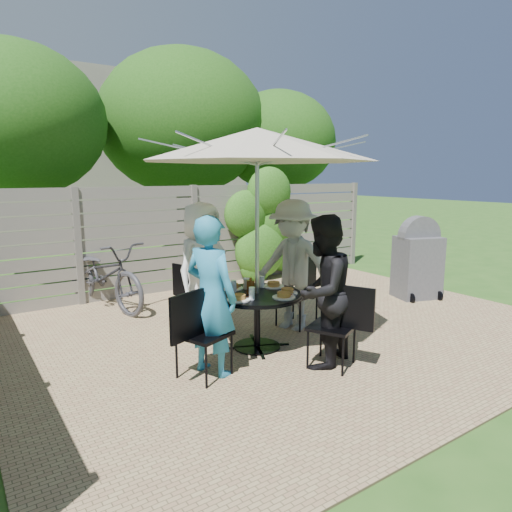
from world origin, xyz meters
TOP-DOWN VIEW (x-y plane):
  - backyard_envelope at (0.09, 10.29)m, footprint 60.00×60.00m
  - patio_table at (-0.75, -0.07)m, footprint 1.34×1.34m
  - umbrella at (-0.75, -0.07)m, footprint 3.39×3.39m
  - chair_back at (-1.10, 0.83)m, footprint 0.53×0.67m
  - person_back at (-1.05, 0.70)m, footprint 0.97×0.81m
  - chair_left at (-1.64, -0.43)m, footprint 0.72×0.58m
  - person_left at (-1.52, -0.38)m, footprint 0.59×0.70m
  - chair_front at (-0.39, -0.97)m, footprint 0.59×0.70m
  - person_front at (-0.44, -0.84)m, footprint 0.96×0.87m
  - chair_right at (0.15, 0.28)m, footprint 0.71×0.55m
  - person_right at (0.03, 0.23)m, footprint 1.00×1.27m
  - plate_back at (-0.88, 0.26)m, footprint 0.26×0.26m
  - plate_left at (-1.08, -0.20)m, footprint 0.26×0.26m
  - plate_front at (-0.61, -0.41)m, footprint 0.26×0.26m
  - plate_right at (-0.41, 0.06)m, footprint 0.26×0.26m
  - plate_extra at (-0.47, -0.28)m, footprint 0.24×0.24m
  - glass_back at (-0.94, 0.13)m, footprint 0.07×0.07m
  - glass_left at (-0.95, -0.26)m, footprint 0.07×0.07m
  - glass_right at (-0.54, 0.12)m, footprint 0.07×0.07m
  - syrup_jug at (-0.82, -0.05)m, footprint 0.09×0.09m
  - coffee_cup at (-0.73, 0.17)m, footprint 0.08×0.08m
  - bicycle at (-1.74, 2.60)m, footprint 1.19×2.11m
  - bbq_grill at (2.70, 0.29)m, footprint 0.80×0.70m

SIDE VIEW (x-z plane):
  - chair_back at x=-1.10m, z-range -0.17..0.70m
  - chair_front at x=-0.39m, z-range -0.18..0.73m
  - chair_right at x=0.15m, z-range -0.19..0.75m
  - chair_left at x=-1.64m, z-range -0.19..0.75m
  - patio_table at x=-0.75m, z-range 0.13..0.81m
  - bicycle at x=-1.74m, z-range 0.00..1.05m
  - bbq_grill at x=2.70m, z-range -0.06..1.31m
  - plate_back at x=-0.88m, z-range 0.67..0.73m
  - plate_left at x=-1.08m, z-range 0.67..0.73m
  - plate_front at x=-0.61m, z-range 0.67..0.73m
  - plate_right at x=-0.41m, z-range 0.67..0.73m
  - plate_extra at x=-0.47m, z-range 0.67..0.73m
  - coffee_cup at x=-0.73m, z-range 0.68..0.80m
  - glass_back at x=-0.94m, z-range 0.68..0.82m
  - glass_left at x=-0.95m, z-range 0.68..0.82m
  - glass_right at x=-0.54m, z-range 0.68..0.82m
  - syrup_jug at x=-0.82m, z-range 0.68..0.84m
  - person_front at x=-0.44m, z-range 0.00..1.63m
  - person_left at x=-1.52m, z-range 0.00..1.65m
  - person_back at x=-1.05m, z-range 0.00..1.71m
  - person_right at x=0.03m, z-range 0.00..1.72m
  - umbrella at x=-0.75m, z-range 1.08..3.62m
  - backyard_envelope at x=0.09m, z-range 0.11..5.11m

